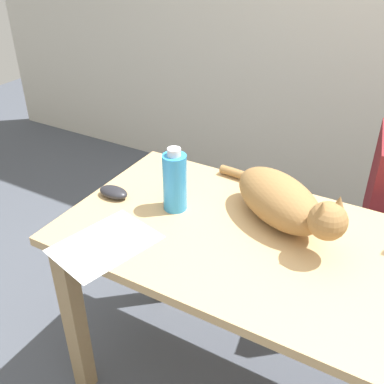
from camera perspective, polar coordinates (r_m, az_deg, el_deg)
The scene contains 5 objects.
desk at distance 1.41m, azimuth 16.44°, elevation -11.79°, with size 1.66×0.67×0.74m.
cat at distance 1.43m, azimuth 11.42°, elevation -1.12°, with size 0.52×0.37×0.20m.
computer_mouse at distance 1.59m, azimuth -9.86°, elevation -0.02°, with size 0.11×0.06×0.04m, color #232328.
paper_sheet at distance 1.38m, azimuth -10.89°, elevation -6.43°, with size 0.21×0.30×0.00m, color white.
water_bottle at distance 1.46m, azimuth -2.19°, elevation 1.35°, with size 0.08×0.08×0.22m.
Camera 1 is at (0.14, -1.04, 1.59)m, focal length 42.32 mm.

